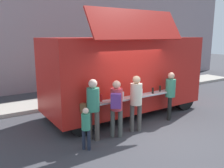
{
  "coord_description": "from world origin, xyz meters",
  "views": [
    {
      "loc": [
        -4.64,
        -5.07,
        2.97
      ],
      "look_at": [
        -0.28,
        1.68,
        1.3
      ],
      "focal_mm": 37.74,
      "sensor_mm": 36.0,
      "label": 1
    }
  ],
  "objects_px": {
    "trash_bin": "(153,81)",
    "child_near_queue": "(86,125)",
    "food_truck_main": "(124,73)",
    "customer_rear_waiting": "(93,105)",
    "customer_mid_with_backpack": "(116,103)",
    "customer_extra_browsing": "(170,92)",
    "customer_front_ordering": "(136,99)"
  },
  "relations": [
    {
      "from": "trash_bin",
      "to": "child_near_queue",
      "type": "height_order",
      "value": "child_near_queue"
    },
    {
      "from": "food_truck_main",
      "to": "trash_bin",
      "type": "xyz_separation_m",
      "value": [
        3.63,
        2.32,
        -1.07
      ]
    },
    {
      "from": "customer_rear_waiting",
      "to": "child_near_queue",
      "type": "relative_size",
      "value": 1.55
    },
    {
      "from": "food_truck_main",
      "to": "customer_mid_with_backpack",
      "type": "xyz_separation_m",
      "value": [
        -1.53,
        -1.73,
        -0.53
      ]
    },
    {
      "from": "food_truck_main",
      "to": "customer_extra_browsing",
      "type": "bearing_deg",
      "value": -57.72
    },
    {
      "from": "customer_mid_with_backpack",
      "to": "customer_extra_browsing",
      "type": "xyz_separation_m",
      "value": [
        2.47,
        0.27,
        -0.03
      ]
    },
    {
      "from": "food_truck_main",
      "to": "customer_front_ordering",
      "type": "distance_m",
      "value": 1.9
    },
    {
      "from": "customer_extra_browsing",
      "to": "food_truck_main",
      "type": "bearing_deg",
      "value": -6.85
    },
    {
      "from": "trash_bin",
      "to": "customer_extra_browsing",
      "type": "height_order",
      "value": "customer_extra_browsing"
    },
    {
      "from": "trash_bin",
      "to": "customer_rear_waiting",
      "type": "relative_size",
      "value": 0.57
    },
    {
      "from": "customer_front_ordering",
      "to": "child_near_queue",
      "type": "xyz_separation_m",
      "value": [
        -1.86,
        -0.27,
        -0.37
      ]
    },
    {
      "from": "food_truck_main",
      "to": "child_near_queue",
      "type": "height_order",
      "value": "food_truck_main"
    },
    {
      "from": "customer_mid_with_backpack",
      "to": "trash_bin",
      "type": "bearing_deg",
      "value": -14.74
    },
    {
      "from": "food_truck_main",
      "to": "customer_mid_with_backpack",
      "type": "relative_size",
      "value": 3.5
    },
    {
      "from": "customer_mid_with_backpack",
      "to": "customer_rear_waiting",
      "type": "height_order",
      "value": "customer_rear_waiting"
    },
    {
      "from": "trash_bin",
      "to": "customer_front_ordering",
      "type": "xyz_separation_m",
      "value": [
        -4.39,
        -3.99,
        0.55
      ]
    },
    {
      "from": "food_truck_main",
      "to": "child_near_queue",
      "type": "relative_size",
      "value": 5.19
    },
    {
      "from": "food_truck_main",
      "to": "customer_rear_waiting",
      "type": "bearing_deg",
      "value": -146.02
    },
    {
      "from": "customer_front_ordering",
      "to": "customer_extra_browsing",
      "type": "relative_size",
      "value": 1.04
    },
    {
      "from": "food_truck_main",
      "to": "customer_extra_browsing",
      "type": "relative_size",
      "value": 3.51
    },
    {
      "from": "customer_rear_waiting",
      "to": "customer_extra_browsing",
      "type": "xyz_separation_m",
      "value": [
        3.11,
        0.02,
        -0.04
      ]
    },
    {
      "from": "child_near_queue",
      "to": "customer_rear_waiting",
      "type": "bearing_deg",
      "value": 8.3
    },
    {
      "from": "trash_bin",
      "to": "customer_mid_with_backpack",
      "type": "distance_m",
      "value": 6.59
    },
    {
      "from": "customer_rear_waiting",
      "to": "customer_front_ordering",
      "type": "bearing_deg",
      "value": -40.08
    },
    {
      "from": "trash_bin",
      "to": "customer_mid_with_backpack",
      "type": "bearing_deg",
      "value": -141.84
    },
    {
      "from": "food_truck_main",
      "to": "customer_front_ordering",
      "type": "xyz_separation_m",
      "value": [
        -0.75,
        -1.66,
        -0.52
      ]
    },
    {
      "from": "trash_bin",
      "to": "customer_mid_with_backpack",
      "type": "relative_size",
      "value": 0.59
    },
    {
      "from": "food_truck_main",
      "to": "customer_front_ordering",
      "type": "height_order",
      "value": "food_truck_main"
    },
    {
      "from": "customer_mid_with_backpack",
      "to": "child_near_queue",
      "type": "distance_m",
      "value": 1.16
    },
    {
      "from": "customer_front_ordering",
      "to": "child_near_queue",
      "type": "height_order",
      "value": "customer_front_ordering"
    },
    {
      "from": "child_near_queue",
      "to": "customer_extra_browsing",
      "type": "bearing_deg",
      "value": -29.41
    },
    {
      "from": "trash_bin",
      "to": "child_near_queue",
      "type": "distance_m",
      "value": 7.56
    }
  ]
}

